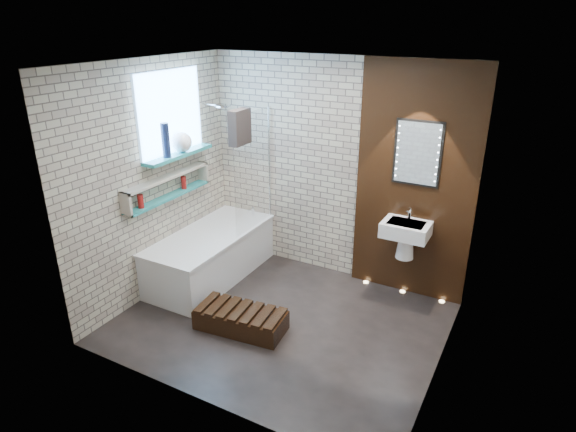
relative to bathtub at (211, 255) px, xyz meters
The scene contains 15 objects.
ground 1.34m from the bathtub, 20.18° to the right, with size 3.20×3.20×0.00m, color black.
room_shell 1.65m from the bathtub, 20.18° to the right, with size 3.24×3.20×2.60m.
walnut_panel 2.53m from the bathtub, 20.65° to the left, with size 1.30×0.06×2.60m, color black.
clerestory_window 1.65m from the bathtub, 163.78° to the right, with size 0.18×1.00×0.94m.
display_niche 1.00m from the bathtub, 135.46° to the right, with size 0.14×1.30×0.26m.
bathtub is the anchor object (origin of this frame).
bath_screen 1.14m from the bathtub, 51.10° to the left, with size 0.01×0.78×1.40m, color white.
towel 1.61m from the bathtub, 29.03° to the left, with size 0.11×0.30×0.39m, color black.
shower_head 1.78m from the bathtub, 98.54° to the left, with size 0.18×0.18×0.02m, color silver.
washbasin 2.32m from the bathtub, 16.01° to the left, with size 0.50×0.36×0.58m.
led_mirror 2.68m from the bathtub, 19.78° to the left, with size 0.50×0.02×0.70m.
walnut_step 1.20m from the bathtub, 39.20° to the right, with size 0.91×0.41×0.20m, color black.
niche_bottles 1.01m from the bathtub, 127.41° to the right, with size 0.06×0.76×0.15m.
sill_vases 1.42m from the bathtub, 160.94° to the right, with size 0.22×0.41×0.37m.
floor_uplights 2.32m from the bathtub, 19.02° to the left, with size 0.96×0.06×0.01m.
Camera 1 is at (2.13, -3.78, 3.00)m, focal length 30.60 mm.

